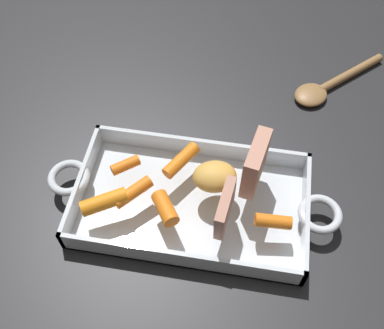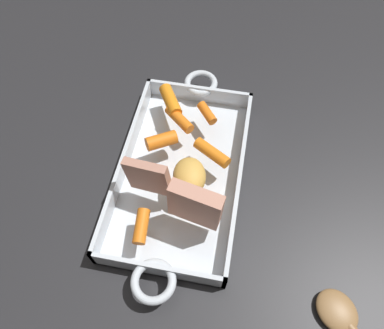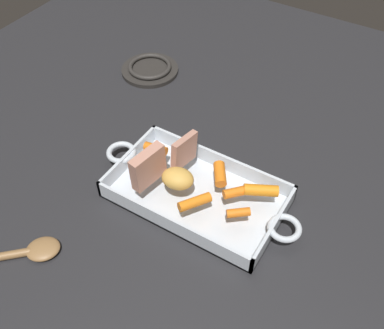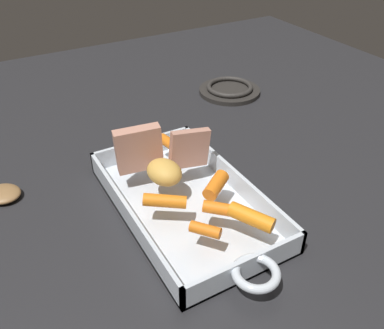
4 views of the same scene
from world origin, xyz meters
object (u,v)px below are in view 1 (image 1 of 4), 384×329
object	(u,v)px
baby_carrot_short	(165,208)
baby_carrot_southeast	(133,192)
baby_carrot_long	(273,221)
roast_slice_thick	(255,164)
potato_corner	(215,177)
baby_carrot_center_right	(125,165)
baby_carrot_northeast	(104,202)
roasting_dish	(191,202)
baby_carrot_center_left	(181,160)
roast_slice_outer	(225,208)
serving_spoon	(327,86)

from	to	relation	value
baby_carrot_short	baby_carrot_southeast	bearing A→B (deg)	-20.61
baby_carrot_southeast	baby_carrot_long	distance (m)	0.20
roast_slice_thick	potato_corner	distance (m)	0.06
baby_carrot_long	baby_carrot_short	bearing A→B (deg)	2.13
baby_carrot_long	baby_carrot_center_right	bearing A→B (deg)	-14.55
baby_carrot_short	baby_carrot_northeast	bearing A→B (deg)	2.67
roast_slice_thick	baby_carrot_center_right	world-z (taller)	roast_slice_thick
roasting_dish	potato_corner	bearing A→B (deg)	-146.86
baby_carrot_short	potato_corner	distance (m)	0.09
baby_carrot_short	potato_corner	size ratio (longest dim) A/B	0.80
baby_carrot_center_left	baby_carrot_southeast	xyz separation A→B (m)	(0.06, 0.07, -0.00)
roasting_dish	roast_slice_outer	xyz separation A→B (m)	(-0.05, 0.04, 0.06)
potato_corner	baby_carrot_southeast	bearing A→B (deg)	19.33
roasting_dish	baby_carrot_center_right	xyz separation A→B (m)	(0.10, -0.03, 0.04)
baby_carrot_center_right	baby_carrot_long	size ratio (longest dim) A/B	0.86
baby_carrot_center_left	potato_corner	distance (m)	0.06
baby_carrot_center_left	roasting_dish	bearing A→B (deg)	116.52
baby_carrot_southeast	roast_slice_outer	bearing A→B (deg)	172.27
roasting_dish	serving_spoon	bearing A→B (deg)	-125.74
baby_carrot_northeast	potato_corner	world-z (taller)	potato_corner
roast_slice_outer	baby_carrot_southeast	xyz separation A→B (m)	(0.13, -0.02, -0.02)
potato_corner	baby_carrot_long	bearing A→B (deg)	149.08
roast_slice_outer	baby_carrot_center_left	xyz separation A→B (m)	(0.08, -0.08, -0.02)
baby_carrot_short	roasting_dish	bearing A→B (deg)	-128.20
baby_carrot_center_left	potato_corner	bearing A→B (deg)	154.13
roast_slice_thick	baby_carrot_northeast	size ratio (longest dim) A/B	1.16
potato_corner	serving_spoon	bearing A→B (deg)	-123.28
baby_carrot_northeast	potato_corner	bearing A→B (deg)	-157.04
baby_carrot_short	baby_carrot_center_left	world-z (taller)	baby_carrot_short
roast_slice_outer	baby_carrot_short	bearing A→B (deg)	0.78
baby_carrot_center_left	potato_corner	world-z (taller)	potato_corner
potato_corner	roast_slice_outer	bearing A→B (deg)	110.12
roasting_dish	roast_slice_outer	distance (m)	0.09
baby_carrot_northeast	roast_slice_outer	bearing A→B (deg)	-178.25
roast_slice_thick	baby_carrot_northeast	distance (m)	0.22
baby_carrot_center_left	baby_carrot_southeast	distance (m)	0.09
roasting_dish	baby_carrot_southeast	size ratio (longest dim) A/B	7.30
baby_carrot_long	potato_corner	xyz separation A→B (m)	(0.09, -0.05, 0.01)
roast_slice_thick	baby_carrot_short	size ratio (longest dim) A/B	1.50
baby_carrot_northeast	potato_corner	xyz separation A→B (m)	(-0.15, -0.06, 0.01)
baby_carrot_short	serving_spoon	xyz separation A→B (m)	(-0.23, -0.32, -0.04)
roast_slice_outer	baby_carrot_center_right	xyz separation A→B (m)	(0.16, -0.06, -0.03)
roast_slice_thick	baby_carrot_center_right	size ratio (longest dim) A/B	1.76
roast_slice_outer	baby_carrot_center_right	bearing A→B (deg)	-21.83
baby_carrot_southeast	baby_carrot_long	world-z (taller)	baby_carrot_long
baby_carrot_long	serving_spoon	world-z (taller)	baby_carrot_long
roasting_dish	baby_carrot_center_right	bearing A→B (deg)	-13.64
baby_carrot_center_right	serving_spoon	distance (m)	0.40
baby_carrot_center_right	potato_corner	size ratio (longest dim) A/B	0.68
roasting_dish	baby_carrot_center_left	distance (m)	0.07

